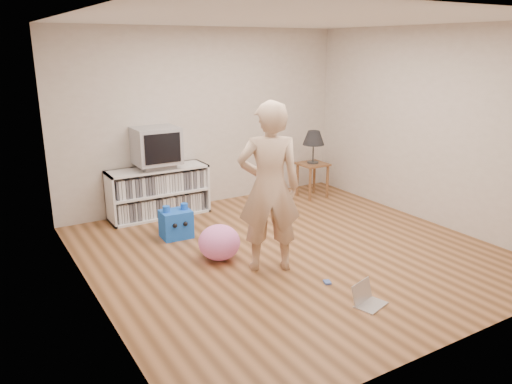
{
  "coord_description": "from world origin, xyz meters",
  "views": [
    {
      "loc": [
        -3.16,
        -4.47,
        2.34
      ],
      "look_at": [
        -0.23,
        0.4,
        0.66
      ],
      "focal_mm": 35.0,
      "sensor_mm": 36.0,
      "label": 1
    }
  ],
  "objects_px": {
    "person": "(269,188)",
    "plush_blue": "(176,224)",
    "dvd_deck": "(157,166)",
    "table_lamp": "(314,139)",
    "side_table": "(313,171)",
    "laptop": "(366,298)",
    "plush_pink": "(219,242)",
    "crt_tv": "(156,145)",
    "media_unit": "(158,192)"
  },
  "relations": [
    {
      "from": "person",
      "to": "side_table",
      "type": "bearing_deg",
      "value": -111.94
    },
    {
      "from": "dvd_deck",
      "to": "plush_pink",
      "type": "xyz_separation_m",
      "value": [
        0.04,
        -1.79,
        -0.53
      ]
    },
    {
      "from": "table_lamp",
      "to": "laptop",
      "type": "relative_size",
      "value": 1.46
    },
    {
      "from": "person",
      "to": "plush_blue",
      "type": "height_order",
      "value": "person"
    },
    {
      "from": "side_table",
      "to": "laptop",
      "type": "relative_size",
      "value": 1.56
    },
    {
      "from": "media_unit",
      "to": "crt_tv",
      "type": "distance_m",
      "value": 0.67
    },
    {
      "from": "table_lamp",
      "to": "plush_pink",
      "type": "distance_m",
      "value": 2.88
    },
    {
      "from": "crt_tv",
      "to": "media_unit",
      "type": "bearing_deg",
      "value": 90.0
    },
    {
      "from": "crt_tv",
      "to": "plush_blue",
      "type": "relative_size",
      "value": 1.39
    },
    {
      "from": "dvd_deck",
      "to": "table_lamp",
      "type": "xyz_separation_m",
      "value": [
        2.43,
        -0.37,
        0.21
      ]
    },
    {
      "from": "crt_tv",
      "to": "person",
      "type": "height_order",
      "value": "person"
    },
    {
      "from": "dvd_deck",
      "to": "crt_tv",
      "type": "distance_m",
      "value": 0.29
    },
    {
      "from": "dvd_deck",
      "to": "crt_tv",
      "type": "bearing_deg",
      "value": -90.0
    },
    {
      "from": "dvd_deck",
      "to": "table_lamp",
      "type": "height_order",
      "value": "table_lamp"
    },
    {
      "from": "person",
      "to": "crt_tv",
      "type": "bearing_deg",
      "value": -55.16
    },
    {
      "from": "media_unit",
      "to": "table_lamp",
      "type": "height_order",
      "value": "table_lamp"
    },
    {
      "from": "dvd_deck",
      "to": "media_unit",
      "type": "bearing_deg",
      "value": 90.0
    },
    {
      "from": "table_lamp",
      "to": "plush_pink",
      "type": "relative_size",
      "value": 1.08
    },
    {
      "from": "crt_tv",
      "to": "plush_blue",
      "type": "distance_m",
      "value": 1.24
    },
    {
      "from": "laptop",
      "to": "plush_pink",
      "type": "distance_m",
      "value": 1.79
    },
    {
      "from": "media_unit",
      "to": "person",
      "type": "distance_m",
      "value": 2.39
    },
    {
      "from": "laptop",
      "to": "plush_pink",
      "type": "relative_size",
      "value": 0.74
    },
    {
      "from": "dvd_deck",
      "to": "laptop",
      "type": "xyz_separation_m",
      "value": [
        0.76,
        -3.42,
        -0.68
      ]
    },
    {
      "from": "person",
      "to": "laptop",
      "type": "distance_m",
      "value": 1.48
    },
    {
      "from": "laptop",
      "to": "plush_blue",
      "type": "xyz_separation_m",
      "value": [
        -0.87,
        2.52,
        0.13
      ]
    },
    {
      "from": "media_unit",
      "to": "crt_tv",
      "type": "height_order",
      "value": "crt_tv"
    },
    {
      "from": "media_unit",
      "to": "laptop",
      "type": "bearing_deg",
      "value": -77.59
    },
    {
      "from": "crt_tv",
      "to": "person",
      "type": "relative_size",
      "value": 0.33
    },
    {
      "from": "dvd_deck",
      "to": "table_lamp",
      "type": "relative_size",
      "value": 0.87
    },
    {
      "from": "person",
      "to": "laptop",
      "type": "xyz_separation_m",
      "value": [
        0.36,
        -1.15,
        -0.86
      ]
    },
    {
      "from": "crt_tv",
      "to": "side_table",
      "type": "bearing_deg",
      "value": -8.56
    },
    {
      "from": "dvd_deck",
      "to": "plush_pink",
      "type": "height_order",
      "value": "dvd_deck"
    },
    {
      "from": "media_unit",
      "to": "plush_pink",
      "type": "distance_m",
      "value": 1.81
    },
    {
      "from": "side_table",
      "to": "laptop",
      "type": "bearing_deg",
      "value": -118.79
    },
    {
      "from": "table_lamp",
      "to": "plush_blue",
      "type": "height_order",
      "value": "table_lamp"
    },
    {
      "from": "table_lamp",
      "to": "plush_pink",
      "type": "bearing_deg",
      "value": -149.26
    },
    {
      "from": "table_lamp",
      "to": "laptop",
      "type": "xyz_separation_m",
      "value": [
        -1.68,
        -3.05,
        -0.89
      ]
    },
    {
      "from": "media_unit",
      "to": "person",
      "type": "height_order",
      "value": "person"
    },
    {
      "from": "plush_blue",
      "to": "laptop",
      "type": "bearing_deg",
      "value": -68.34
    },
    {
      "from": "media_unit",
      "to": "table_lamp",
      "type": "distance_m",
      "value": 2.54
    },
    {
      "from": "plush_pink",
      "to": "plush_blue",
      "type": "bearing_deg",
      "value": 100.2
    },
    {
      "from": "side_table",
      "to": "media_unit",
      "type": "bearing_deg",
      "value": 171.0
    },
    {
      "from": "media_unit",
      "to": "side_table",
      "type": "distance_m",
      "value": 2.47
    },
    {
      "from": "laptop",
      "to": "plush_blue",
      "type": "distance_m",
      "value": 2.67
    },
    {
      "from": "table_lamp",
      "to": "laptop",
      "type": "bearing_deg",
      "value": -118.79
    },
    {
      "from": "crt_tv",
      "to": "table_lamp",
      "type": "relative_size",
      "value": 1.17
    },
    {
      "from": "dvd_deck",
      "to": "person",
      "type": "bearing_deg",
      "value": -80.13
    },
    {
      "from": "plush_blue",
      "to": "crt_tv",
      "type": "bearing_deg",
      "value": 85.23
    },
    {
      "from": "media_unit",
      "to": "laptop",
      "type": "height_order",
      "value": "media_unit"
    },
    {
      "from": "crt_tv",
      "to": "plush_pink",
      "type": "distance_m",
      "value": 1.97
    }
  ]
}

